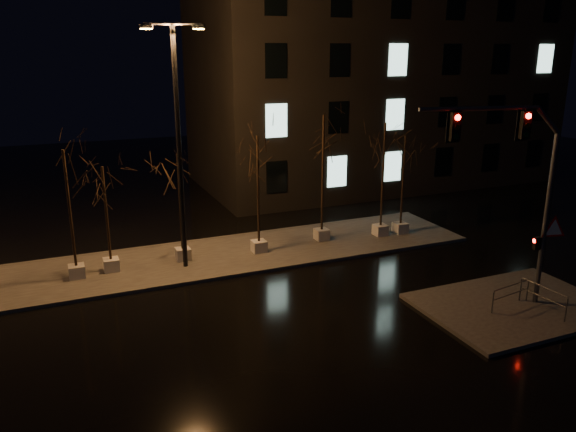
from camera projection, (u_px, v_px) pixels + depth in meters
name	position (u px, v px, depth m)	size (l,w,h in m)	color
ground	(297.00, 304.00, 21.58)	(90.00, 90.00, 0.00)	black
median	(246.00, 253.00, 26.85)	(22.00, 5.00, 0.15)	#413E3A
sidewalk_corner	(514.00, 306.00, 21.27)	(7.00, 5.00, 0.15)	#413E3A
building	(373.00, 77.00, 40.56)	(25.00, 12.00, 15.00)	black
tree_0	(66.00, 179.00, 22.52)	(1.80, 1.80, 5.61)	silver
tree_1	(104.00, 191.00, 23.44)	(1.80, 1.80, 4.74)	silver
tree_2	(179.00, 178.00, 24.66)	(1.80, 1.80, 5.05)	silver
tree_3	(258.00, 163.00, 25.52)	(1.80, 1.80, 5.69)	silver
tree_4	(323.00, 144.00, 27.09)	(1.80, 1.80, 6.44)	silver
tree_5	(384.00, 149.00, 27.87)	(1.80, 1.80, 5.97)	silver
tree_6	(404.00, 158.00, 28.36)	(1.80, 1.80, 5.25)	silver
traffic_signal_mast	(521.00, 178.00, 19.89)	(5.93, 1.54, 7.43)	#54575B
streetlight_main	(178.00, 133.00, 23.30)	(2.52, 1.06, 10.28)	black
guard_rail_a	(511.00, 292.00, 20.89)	(2.03, 0.37, 0.89)	#54575B
guard_rail_b	(543.00, 295.00, 20.54)	(0.20, 2.02, 0.96)	#54575B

